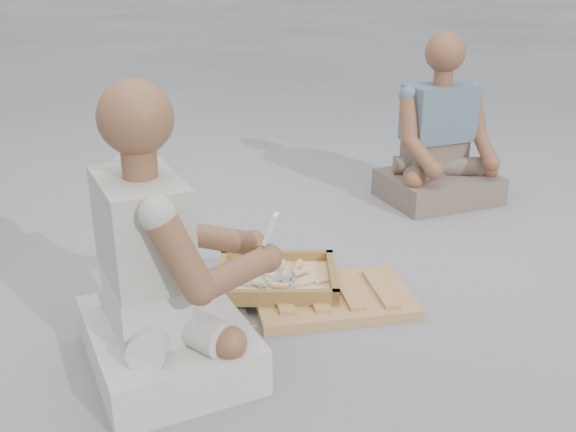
{
  "coord_description": "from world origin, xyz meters",
  "views": [
    {
      "loc": [
        -0.36,
        -2.02,
        1.18
      ],
      "look_at": [
        -0.12,
        0.22,
        0.3
      ],
      "focal_mm": 40.0,
      "sensor_mm": 36.0,
      "label": 1
    }
  ],
  "objects": [
    {
      "name": "wood_chip_6",
      "position": [
        0.01,
        -0.02,
        0.0
      ],
      "size": [
        0.02,
        0.02,
        0.0
      ],
      "primitive_type": "cube",
      "rotation": [
        0.0,
        0.0,
        2.56
      ],
      "color": "#DBB781",
      "rests_on": "ground"
    },
    {
      "name": "carved_panel",
      "position": [
        0.04,
        0.08,
        0.02
      ],
      "size": [
        0.61,
        0.43,
        0.04
      ],
      "primitive_type": "cube",
      "rotation": [
        0.0,
        0.0,
        0.08
      ],
      "color": "#A77440",
      "rests_on": "ground"
    },
    {
      "name": "tool_tray",
      "position": [
        -0.16,
        0.18,
        0.06
      ],
      "size": [
        0.49,
        0.41,
        0.06
      ],
      "rotation": [
        0.0,
        0.0,
        -0.1
      ],
      "color": "brown",
      "rests_on": "carved_panel"
    },
    {
      "name": "wood_chip_1",
      "position": [
        -0.11,
        0.52,
        0.0
      ],
      "size": [
        0.02,
        0.02,
        0.0
      ],
      "primitive_type": "cube",
      "rotation": [
        0.0,
        0.0,
        0.21
      ],
      "color": "#DBB781",
      "rests_on": "ground"
    },
    {
      "name": "chisel_8",
      "position": [
        -0.14,
        0.13,
        0.06
      ],
      "size": [
        0.17,
        0.17,
        0.02
      ],
      "rotation": [
        0.0,
        0.0,
        -0.79
      ],
      "color": "silver",
      "rests_on": "tool_tray"
    },
    {
      "name": "wood_chip_5",
      "position": [
        -0.28,
        0.4,
        0.0
      ],
      "size": [
        0.02,
        0.02,
        0.0
      ],
      "primitive_type": "cube",
      "rotation": [
        0.0,
        0.0,
        1.83
      ],
      "color": "#DBB781",
      "rests_on": "ground"
    },
    {
      "name": "chisel_7",
      "position": [
        -0.14,
        0.25,
        0.07
      ],
      "size": [
        0.06,
        0.22,
        0.02
      ],
      "rotation": [
        0.0,
        0.0,
        1.36
      ],
      "color": "silver",
      "rests_on": "tool_tray"
    },
    {
      "name": "chisel_0",
      "position": [
        -0.01,
        0.12,
        0.06
      ],
      "size": [
        0.22,
        0.08,
        0.02
      ],
      "rotation": [
        0.0,
        0.0,
        0.3
      ],
      "color": "silver",
      "rests_on": "tool_tray"
    },
    {
      "name": "wood_chip_2",
      "position": [
        0.05,
        0.07,
        0.0
      ],
      "size": [
        0.02,
        0.02,
        0.0
      ],
      "primitive_type": "cube",
      "rotation": [
        0.0,
        0.0,
        1.04
      ],
      "color": "#DBB781",
      "rests_on": "ground"
    },
    {
      "name": "chisel_3",
      "position": [
        -0.09,
        0.2,
        0.07
      ],
      "size": [
        0.06,
        0.22,
        0.02
      ],
      "rotation": [
        0.0,
        0.0,
        1.38
      ],
      "color": "silver",
      "rests_on": "tool_tray"
    },
    {
      "name": "chisel_4",
      "position": [
        -0.08,
        0.23,
        0.08
      ],
      "size": [
        0.1,
        0.21,
        0.02
      ],
      "rotation": [
        0.0,
        0.0,
        1.16
      ],
      "color": "silver",
      "rests_on": "tool_tray"
    },
    {
      "name": "wood_chip_0",
      "position": [
        -0.27,
        -0.07,
        0.0
      ],
      "size": [
        0.02,
        0.02,
        0.0
      ],
      "primitive_type": "cube",
      "rotation": [
        0.0,
        0.0,
        0.4
      ],
      "color": "#DBB781",
      "rests_on": "ground"
    },
    {
      "name": "chisel_2",
      "position": [
        -0.19,
        0.14,
        0.06
      ],
      "size": [
        0.12,
        0.2,
        0.02
      ],
      "rotation": [
        0.0,
        0.0,
        -1.09
      ],
      "color": "silver",
      "rests_on": "tool_tray"
    },
    {
      "name": "chisel_6",
      "position": [
        -0.09,
        0.18,
        0.08
      ],
      "size": [
        0.2,
        0.13,
        0.02
      ],
      "rotation": [
        0.0,
        0.0,
        0.56
      ],
      "color": "silver",
      "rests_on": "tool_tray"
    },
    {
      "name": "companion",
      "position": [
        0.79,
        1.15,
        0.29
      ],
      "size": [
        0.66,
        0.58,
        0.87
      ],
      "rotation": [
        0.0,
        0.0,
        3.42
      ],
      "color": "#715F52",
      "rests_on": "ground"
    },
    {
      "name": "ground",
      "position": [
        0.0,
        0.0,
        0.0
      ],
      "size": [
        60.0,
        60.0,
        0.0
      ],
      "primitive_type": "plane",
      "color": "gray",
      "rests_on": "ground"
    },
    {
      "name": "chisel_1",
      "position": [
        -0.2,
        0.06,
        0.07
      ],
      "size": [
        0.15,
        0.18,
        0.02
      ],
      "rotation": [
        0.0,
        0.0,
        -0.91
      ],
      "color": "silver",
      "rests_on": "tool_tray"
    },
    {
      "name": "chisel_5",
      "position": [
        -0.18,
        0.1,
        0.07
      ],
      "size": [
        0.22,
        0.08,
        0.02
      ],
      "rotation": [
        0.0,
        0.0,
        -0.27
      ],
      "color": "silver",
      "rests_on": "tool_tray"
    },
    {
      "name": "wood_chip_3",
      "position": [
        0.08,
        0.35,
        0.0
      ],
      "size": [
        0.02,
        0.02,
        0.0
      ],
      "primitive_type": "cube",
      "rotation": [
        0.0,
        0.0,
        2.0
      ],
      "color": "#DBB781",
      "rests_on": "ground"
    },
    {
      "name": "mobile_phone",
      "position": [
        -0.22,
        -0.21,
        0.43
      ],
      "size": [
        0.06,
        0.05,
        0.1
      ],
      "rotation": [
        -0.35,
        0.0,
        -1.86
      ],
      "color": "silver",
      "rests_on": "craftsman"
    },
    {
      "name": "wood_chip_4",
      "position": [
        -0.22,
        -0.02,
        0.0
      ],
      "size": [
        0.02,
        0.02,
        0.0
      ],
      "primitive_type": "cube",
      "rotation": [
        0.0,
        0.0,
        2.55
      ],
      "color": "#DBB781",
      "rests_on": "ground"
    },
    {
      "name": "craftsman",
      "position": [
        -0.55,
        -0.26,
        0.31
      ],
      "size": [
        0.68,
        0.7,
        0.9
      ],
      "rotation": [
        0.0,
        0.0,
        -1.23
      ],
      "color": "beige",
      "rests_on": "ground"
    },
    {
      "name": "wood_chip_7",
      "position": [
        -0.01,
        0.36,
        0.0
      ],
      "size": [
        0.02,
        0.02,
        0.0
      ],
      "primitive_type": "cube",
      "rotation": [
        0.0,
        0.0,
        1.86
      ],
      "color": "#DBB781",
      "rests_on": "ground"
    }
  ]
}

